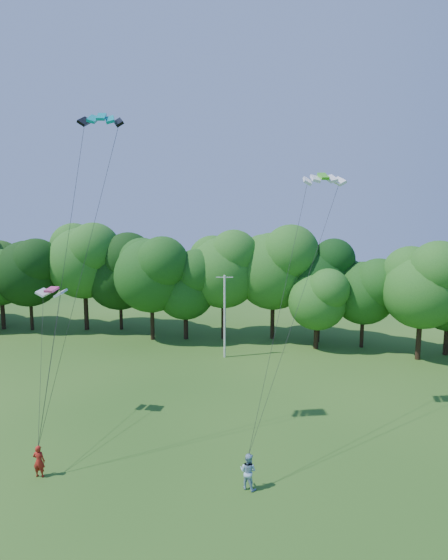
# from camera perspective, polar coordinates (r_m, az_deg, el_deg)

# --- Properties ---
(utility_pole) EXTENTS (1.67, 0.38, 8.44)m
(utility_pole) POSITION_cam_1_polar(r_m,az_deg,el_deg) (44.01, 0.08, -4.67)
(utility_pole) COLOR silver
(utility_pole) RESTS_ON ground
(kite_flyer_left) EXTENTS (0.71, 0.51, 1.81)m
(kite_flyer_left) POSITION_cam_1_polar(r_m,az_deg,el_deg) (27.61, -23.02, -20.94)
(kite_flyer_left) COLOR #AD2016
(kite_flyer_left) RESTS_ON ground
(kite_flyer_right) EXTENTS (1.12, 0.99, 1.93)m
(kite_flyer_right) POSITION_cam_1_polar(r_m,az_deg,el_deg) (24.81, 3.17, -23.66)
(kite_flyer_right) COLOR #9DC0DA
(kite_flyer_right) RESTS_ON ground
(kite_teal) EXTENTS (2.63, 1.76, 0.64)m
(kite_teal) POSITION_cam_1_polar(r_m,az_deg,el_deg) (27.93, -15.72, 19.84)
(kite_teal) COLOR #048E95
(kite_teal) RESTS_ON ground
(kite_green) EXTENTS (2.89, 1.84, 0.59)m
(kite_green) POSITION_cam_1_polar(r_m,az_deg,el_deg) (30.32, 12.85, 13.07)
(kite_green) COLOR green
(kite_green) RESTS_ON ground
(kite_pink) EXTENTS (1.96, 0.99, 0.30)m
(kite_pink) POSITION_cam_1_polar(r_m,az_deg,el_deg) (31.81, -21.59, -1.16)
(kite_pink) COLOR #CB3871
(kite_pink) RESTS_ON ground
(tree_back_center) EXTENTS (8.37, 8.37, 12.17)m
(tree_back_center) POSITION_cam_1_polar(r_m,az_deg,el_deg) (50.18, 12.39, 0.50)
(tree_back_center) COLOR #332213
(tree_back_center) RESTS_ON ground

